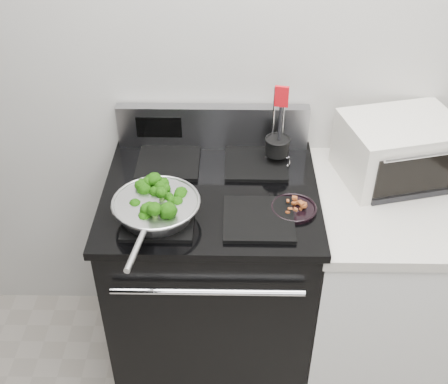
{
  "coord_description": "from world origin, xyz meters",
  "views": [
    {
      "loc": [
        -0.22,
        -0.23,
        2.18
      ],
      "look_at": [
        -0.25,
        1.36,
        0.98
      ],
      "focal_mm": 45.0,
      "sensor_mm": 36.0,
      "label": 1
    }
  ],
  "objects_px": {
    "bacon_plate": "(294,206)",
    "utensil_holder": "(277,150)",
    "skillet": "(156,208)",
    "toaster_oven": "(399,150)",
    "gas_range": "(212,278)"
  },
  "relations": [
    {
      "from": "utensil_holder",
      "to": "gas_range",
      "type": "bearing_deg",
      "value": -133.17
    },
    {
      "from": "toaster_oven",
      "to": "gas_range",
      "type": "bearing_deg",
      "value": 177.41
    },
    {
      "from": "skillet",
      "to": "bacon_plate",
      "type": "relative_size",
      "value": 2.94
    },
    {
      "from": "utensil_holder",
      "to": "bacon_plate",
      "type": "bearing_deg",
      "value": -69.75
    },
    {
      "from": "skillet",
      "to": "toaster_oven",
      "type": "height_order",
      "value": "toaster_oven"
    },
    {
      "from": "skillet",
      "to": "toaster_oven",
      "type": "bearing_deg",
      "value": 28.3
    },
    {
      "from": "utensil_holder",
      "to": "toaster_oven",
      "type": "bearing_deg",
      "value": 7.26
    },
    {
      "from": "bacon_plate",
      "to": "toaster_oven",
      "type": "bearing_deg",
      "value": 32.02
    },
    {
      "from": "skillet",
      "to": "gas_range",
      "type": "bearing_deg",
      "value": 52.83
    },
    {
      "from": "bacon_plate",
      "to": "skillet",
      "type": "bearing_deg",
      "value": -173.05
    },
    {
      "from": "gas_range",
      "to": "bacon_plate",
      "type": "relative_size",
      "value": 7.01
    },
    {
      "from": "gas_range",
      "to": "utensil_holder",
      "type": "bearing_deg",
      "value": 35.18
    },
    {
      "from": "bacon_plate",
      "to": "gas_range",
      "type": "bearing_deg",
      "value": 158.82
    },
    {
      "from": "bacon_plate",
      "to": "utensil_holder",
      "type": "relative_size",
      "value": 0.48
    },
    {
      "from": "bacon_plate",
      "to": "utensil_holder",
      "type": "xyz_separation_m",
      "value": [
        -0.04,
        0.29,
        0.04
      ]
    }
  ]
}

